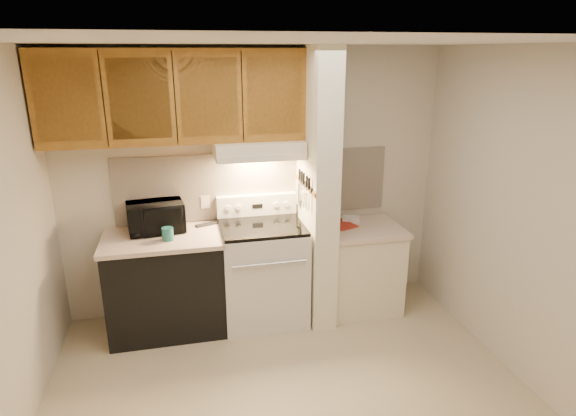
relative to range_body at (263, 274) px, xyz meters
name	(u,v)px	position (x,y,z in m)	size (l,w,h in m)	color
floor	(291,396)	(0.00, -1.16, -0.46)	(3.60, 3.60, 0.00)	#C1AF8C
ceiling	(292,41)	(0.00, -1.16, 2.04)	(3.60, 3.60, 0.00)	white
wall_back	(255,183)	(0.00, 0.34, 0.79)	(3.60, 0.02, 2.50)	beige
wall_right	(527,220)	(1.80, -1.16, 0.79)	(0.02, 3.00, 2.50)	beige
backsplash	(255,185)	(0.00, 0.33, 0.78)	(2.60, 0.02, 0.63)	#FFE8CE
range_body	(263,274)	(0.00, 0.00, 0.00)	(0.76, 0.65, 0.92)	silver
oven_window	(269,285)	(0.00, -0.32, 0.04)	(0.50, 0.01, 0.30)	black
oven_handle	(270,264)	(0.00, -0.35, 0.26)	(0.02, 0.02, 0.65)	silver
cooktop	(262,226)	(0.00, 0.00, 0.48)	(0.74, 0.64, 0.03)	black
range_backguard	(257,205)	(0.00, 0.28, 0.59)	(0.76, 0.08, 0.20)	silver
range_display	(257,206)	(0.00, 0.24, 0.59)	(0.10, 0.01, 0.04)	black
range_knob_left_outer	(228,208)	(-0.28, 0.24, 0.59)	(0.05, 0.05, 0.02)	silver
range_knob_left_inner	(239,207)	(-0.18, 0.24, 0.59)	(0.05, 0.05, 0.02)	silver
range_knob_right_inner	(276,205)	(0.18, 0.24, 0.59)	(0.05, 0.05, 0.02)	silver
range_knob_right_outer	(286,204)	(0.28, 0.24, 0.59)	(0.05, 0.05, 0.02)	silver
dishwasher_front	(167,285)	(-0.88, 0.01, -0.03)	(1.00, 0.63, 0.87)	black
left_countertop	(163,238)	(-0.88, 0.01, 0.43)	(1.04, 0.67, 0.04)	beige
spoon_rest	(207,224)	(-0.48, 0.21, 0.46)	(0.21, 0.07, 0.01)	black
teal_jar	(168,234)	(-0.83, -0.09, 0.51)	(0.10, 0.10, 0.11)	#1C5D5E
outlet	(205,202)	(-0.48, 0.32, 0.64)	(0.08, 0.01, 0.12)	beige
microwave	(156,217)	(-0.93, 0.15, 0.58)	(0.48, 0.33, 0.27)	black
partition_pillar	(317,189)	(0.51, -0.01, 0.79)	(0.22, 0.70, 2.50)	#F2ECCE
pillar_trim	(305,185)	(0.39, -0.01, 0.84)	(0.01, 0.70, 0.04)	#966120
knife_strip	(305,184)	(0.39, -0.06, 0.86)	(0.02, 0.42, 0.04)	black
knife_blade_a	(309,200)	(0.38, -0.21, 0.76)	(0.01, 0.04, 0.16)	silver
knife_handle_a	(309,184)	(0.38, -0.22, 0.91)	(0.02, 0.02, 0.10)	black
knife_blade_b	(306,198)	(0.38, -0.12, 0.75)	(0.01, 0.04, 0.18)	silver
knife_handle_b	(307,182)	(0.38, -0.15, 0.91)	(0.02, 0.02, 0.10)	black
knife_blade_c	(304,197)	(0.38, -0.05, 0.74)	(0.01, 0.04, 0.20)	silver
knife_handle_c	(304,179)	(0.38, -0.04, 0.91)	(0.02, 0.02, 0.10)	black
knife_blade_d	(302,192)	(0.38, 0.03, 0.76)	(0.01, 0.04, 0.16)	silver
knife_handle_d	(302,177)	(0.38, 0.03, 0.91)	(0.02, 0.02, 0.10)	black
knife_blade_e	(300,191)	(0.38, 0.11, 0.75)	(0.01, 0.04, 0.18)	silver
knife_handle_e	(299,174)	(0.38, 0.12, 0.91)	(0.02, 0.02, 0.10)	black
oven_mitt	(298,193)	(0.38, 0.17, 0.71)	(0.03, 0.09, 0.22)	gray
right_cab_base	(360,269)	(0.97, -0.01, -0.06)	(0.70, 0.60, 0.81)	beige
right_countertop	(362,229)	(0.97, -0.01, 0.37)	(0.74, 0.64, 0.04)	beige
red_folder	(341,224)	(0.79, 0.09, 0.39)	(0.21, 0.29, 0.01)	#A8291A
white_box	(351,219)	(0.92, 0.17, 0.41)	(0.17, 0.11, 0.04)	white
range_hood	(258,148)	(0.00, 0.12, 1.17)	(0.78, 0.44, 0.15)	beige
hood_lip	(263,158)	(0.00, -0.08, 1.12)	(0.78, 0.04, 0.06)	beige
upper_cabinets	(175,96)	(-0.69, 0.17, 1.62)	(2.18, 0.33, 0.77)	#966120
cab_door_a	(66,100)	(-1.51, 0.01, 1.62)	(0.46, 0.01, 0.63)	#966120
cab_gap_a	(103,100)	(-1.23, 0.01, 1.62)	(0.01, 0.01, 0.73)	black
cab_door_b	(140,99)	(-0.96, 0.01, 1.62)	(0.46, 0.01, 0.63)	#966120
cab_gap_b	(175,98)	(-0.69, 0.01, 1.62)	(0.01, 0.01, 0.73)	black
cab_door_c	(209,98)	(-0.42, 0.01, 1.62)	(0.46, 0.01, 0.63)	#966120
cab_gap_c	(242,97)	(-0.14, 0.01, 1.62)	(0.01, 0.01, 0.73)	black
cab_door_d	(275,96)	(0.13, 0.01, 1.62)	(0.46, 0.01, 0.63)	#966120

